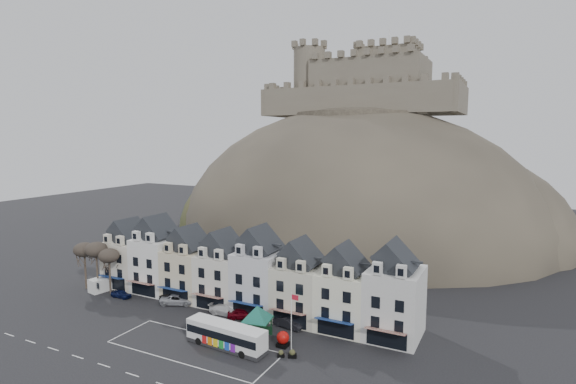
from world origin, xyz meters
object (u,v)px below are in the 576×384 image
(car_navy, at_px, (121,294))
(car_maroon, at_px, (242,314))
(white_van, at_px, (105,284))
(car_white, at_px, (226,310))
(car_black, at_px, (173,299))
(bus_shelter, at_px, (257,313))
(flagpole, at_px, (292,317))
(car_charcoal, at_px, (288,323))
(red_buoy, at_px, (283,339))
(car_silver, at_px, (178,299))
(bus, at_px, (226,335))

(car_navy, bearing_deg, car_maroon, -86.31)
(white_van, distance_m, car_maroon, 28.04)
(car_white, bearing_deg, car_black, 87.98)
(bus_shelter, height_order, car_navy, bus_shelter)
(car_black, height_order, car_maroon, car_maroon)
(white_van, bearing_deg, car_maroon, 10.36)
(flagpole, height_order, car_charcoal, flagpole)
(car_navy, bearing_deg, white_van, 74.83)
(red_buoy, xyz_separation_m, car_silver, (-21.52, 5.35, -0.24))
(red_buoy, distance_m, car_white, 13.37)
(car_white, xyz_separation_m, car_charcoal, (10.40, 0.18, -0.04))
(bus_shelter, bearing_deg, car_maroon, 127.86)
(bus, distance_m, car_charcoal, 9.89)
(car_maroon, distance_m, car_charcoal, 7.40)
(red_buoy, height_order, flagpole, flagpole)
(white_van, bearing_deg, car_charcoal, 10.64)
(bus_shelter, bearing_deg, car_silver, 153.36)
(red_buoy, bearing_deg, bus, -150.69)
(car_navy, relative_size, car_charcoal, 0.84)
(red_buoy, bearing_deg, flagpole, -10.47)
(car_navy, bearing_deg, car_white, -85.39)
(red_buoy, height_order, car_maroon, red_buoy)
(car_silver, bearing_deg, car_white, -115.54)
(car_navy, height_order, car_silver, car_silver)
(car_black, relative_size, car_maroon, 1.01)
(flagpole, height_order, car_navy, flagpole)
(car_charcoal, bearing_deg, flagpole, -140.74)
(car_maroon, bearing_deg, car_charcoal, -109.91)
(flagpole, bearing_deg, bus, -157.02)
(red_buoy, height_order, car_charcoal, red_buoy)
(bus_shelter, bearing_deg, car_navy, 163.05)
(bus, height_order, car_charcoal, bus)
(bus, height_order, bus_shelter, bus_shelter)
(car_maroon, bearing_deg, white_van, 68.74)
(car_maroon, bearing_deg, car_silver, 66.79)
(red_buoy, relative_size, car_charcoal, 0.46)
(bus_shelter, height_order, car_silver, bus_shelter)
(flagpole, xyz_separation_m, car_silver, (-22.93, 5.61, -3.46))
(bus, distance_m, car_maroon, 9.18)
(bus_shelter, distance_m, red_buoy, 4.76)
(car_black, bearing_deg, car_charcoal, -89.61)
(car_maroon, bearing_deg, car_navy, 72.45)
(bus_shelter, xyz_separation_m, car_charcoal, (2.12, 4.85, -2.76))
(bus, bearing_deg, car_white, 129.05)
(car_black, height_order, car_white, car_white)
(car_silver, relative_size, car_charcoal, 1.27)
(flagpole, relative_size, car_black, 1.71)
(bus_shelter, relative_size, white_van, 1.30)
(red_buoy, bearing_deg, car_black, 166.75)
(flagpole, bearing_deg, car_white, 158.43)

